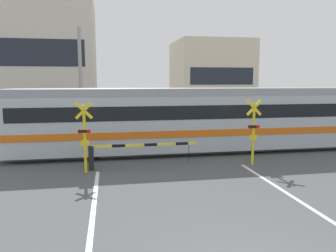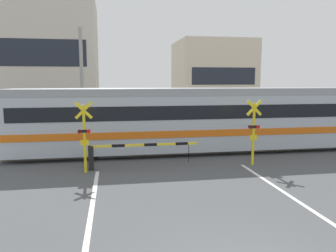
{
  "view_description": "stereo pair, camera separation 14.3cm",
  "coord_description": "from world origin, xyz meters",
  "px_view_note": "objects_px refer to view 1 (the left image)",
  "views": [
    {
      "loc": [
        -2.52,
        -4.76,
        3.59
      ],
      "look_at": [
        0.0,
        9.16,
        1.6
      ],
      "focal_mm": 35.0,
      "sensor_mm": 36.0,
      "label": 1
    },
    {
      "loc": [
        -2.38,
        -4.78,
        3.59
      ],
      "look_at": [
        0.0,
        9.16,
        1.6
      ],
      "focal_mm": 35.0,
      "sensor_mm": 36.0,
      "label": 2
    }
  ],
  "objects_px": {
    "crossing_barrier_far": "(186,128)",
    "crossing_signal_left": "(85,134)",
    "pedestrian": "(136,122)",
    "crossing_signal_right": "(253,129)",
    "commuter_train": "(226,117)",
    "crossing_barrier_near": "(124,150)"
  },
  "relations": [
    {
      "from": "crossing_barrier_far",
      "to": "crossing_signal_left",
      "type": "relative_size",
      "value": 1.61
    },
    {
      "from": "crossing_barrier_far",
      "to": "pedestrian",
      "type": "relative_size",
      "value": 2.73
    },
    {
      "from": "crossing_barrier_far",
      "to": "crossing_signal_right",
      "type": "height_order",
      "value": "crossing_signal_right"
    },
    {
      "from": "crossing_barrier_far",
      "to": "crossing_signal_left",
      "type": "xyz_separation_m",
      "value": [
        -5.44,
        -5.98,
        0.77
      ]
    },
    {
      "from": "crossing_barrier_far",
      "to": "pedestrian",
      "type": "xyz_separation_m",
      "value": [
        -2.81,
        1.83,
        0.18
      ]
    },
    {
      "from": "commuter_train",
      "to": "pedestrian",
      "type": "relative_size",
      "value": 13.04
    },
    {
      "from": "crossing_signal_left",
      "to": "pedestrian",
      "type": "distance_m",
      "value": 8.27
    },
    {
      "from": "crossing_signal_right",
      "to": "crossing_barrier_far",
      "type": "bearing_deg",
      "value": 104.05
    },
    {
      "from": "crossing_barrier_near",
      "to": "crossing_barrier_far",
      "type": "height_order",
      "value": "same"
    },
    {
      "from": "commuter_train",
      "to": "crossing_signal_right",
      "type": "height_order",
      "value": "commuter_train"
    },
    {
      "from": "crossing_signal_left",
      "to": "crossing_signal_right",
      "type": "distance_m",
      "value": 6.94
    },
    {
      "from": "crossing_barrier_far",
      "to": "crossing_barrier_near",
      "type": "bearing_deg",
      "value": -124.91
    },
    {
      "from": "commuter_train",
      "to": "crossing_barrier_near",
      "type": "relative_size",
      "value": 4.78
    },
    {
      "from": "commuter_train",
      "to": "pedestrian",
      "type": "bearing_deg",
      "value": 131.57
    },
    {
      "from": "crossing_signal_left",
      "to": "crossing_barrier_near",
      "type": "bearing_deg",
      "value": 12.22
    },
    {
      "from": "crossing_signal_left",
      "to": "crossing_signal_right",
      "type": "height_order",
      "value": "same"
    },
    {
      "from": "crossing_signal_left",
      "to": "crossing_signal_right",
      "type": "relative_size",
      "value": 1.0
    },
    {
      "from": "crossing_barrier_far",
      "to": "pedestrian",
      "type": "height_order",
      "value": "pedestrian"
    },
    {
      "from": "crossing_barrier_near",
      "to": "crossing_barrier_far",
      "type": "xyz_separation_m",
      "value": [
        3.95,
        5.66,
        0.0
      ]
    },
    {
      "from": "pedestrian",
      "to": "crossing_signal_left",
      "type": "bearing_deg",
      "value": -108.63
    },
    {
      "from": "crossing_signal_right",
      "to": "pedestrian",
      "type": "distance_m",
      "value": 8.94
    },
    {
      "from": "crossing_signal_left",
      "to": "crossing_signal_right",
      "type": "bearing_deg",
      "value": 0.0
    }
  ]
}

